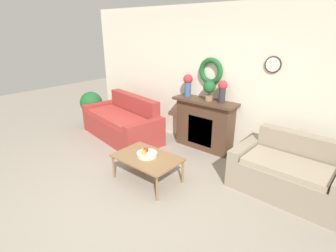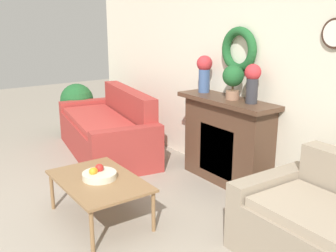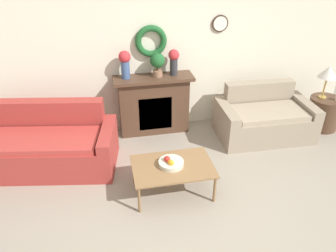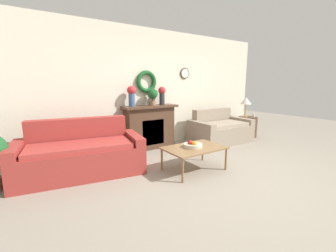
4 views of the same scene
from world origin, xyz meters
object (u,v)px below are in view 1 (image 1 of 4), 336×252
at_px(fireplace, 204,124).
at_px(loveseat_right, 288,173).
at_px(vase_on_mantel_right, 222,90).
at_px(fruit_bowl, 147,154).
at_px(vase_on_mantel_left, 188,83).
at_px(coffee_table, 147,159).
at_px(potted_plant_on_mantel, 209,89).
at_px(potted_plant_floor_by_couch, 91,104).
at_px(couch_left, 123,123).

xyz_separation_m(fireplace, loveseat_right, (1.77, -0.50, -0.20)).
bearing_deg(vase_on_mantel_right, fruit_bowl, -103.40).
distance_m(vase_on_mantel_left, vase_on_mantel_right, 0.76).
bearing_deg(loveseat_right, coffee_table, -146.85).
distance_m(fruit_bowl, vase_on_mantel_right, 1.82).
xyz_separation_m(potted_plant_on_mantel, potted_plant_floor_by_couch, (-2.96, -0.60, -0.71)).
xyz_separation_m(coffee_table, potted_plant_floor_by_couch, (-2.87, 0.99, 0.14)).
height_order(loveseat_right, vase_on_mantel_left, vase_on_mantel_left).
bearing_deg(vase_on_mantel_right, potted_plant_on_mantel, -175.63).
distance_m(loveseat_right, coffee_table, 2.10).
relative_size(coffee_table, vase_on_mantel_left, 2.34).
height_order(fruit_bowl, potted_plant_on_mantel, potted_plant_on_mantel).
xyz_separation_m(couch_left, potted_plant_on_mantel, (1.75, 0.65, 0.91)).
relative_size(fruit_bowl, potted_plant_floor_by_couch, 0.39).
xyz_separation_m(coffee_table, vase_on_mantel_left, (-0.41, 1.60, 0.88)).
xyz_separation_m(couch_left, fruit_bowl, (1.64, -0.92, 0.13)).
bearing_deg(couch_left, vase_on_mantel_left, 37.94).
distance_m(potted_plant_on_mantel, potted_plant_floor_by_couch, 3.10).
height_order(vase_on_mantel_left, vase_on_mantel_right, vase_on_mantel_left).
bearing_deg(couch_left, coffee_table, -19.62).
bearing_deg(vase_on_mantel_left, loveseat_right, -12.90).
distance_m(fruit_bowl, potted_plant_floor_by_couch, 3.01).
distance_m(couch_left, potted_plant_on_mantel, 2.08).
height_order(potted_plant_on_mantel, potted_plant_floor_by_couch, potted_plant_on_mantel).
bearing_deg(coffee_table, vase_on_mantel_left, 104.27).
height_order(vase_on_mantel_left, potted_plant_on_mantel, vase_on_mantel_left).
height_order(fireplace, potted_plant_floor_by_couch, fireplace).
bearing_deg(fruit_bowl, potted_plant_floor_by_couch, 161.11).
bearing_deg(couch_left, fireplace, 31.34).
bearing_deg(vase_on_mantel_right, fireplace, -179.03).
bearing_deg(potted_plant_on_mantel, fruit_bowl, -94.26).
bearing_deg(potted_plant_on_mantel, vase_on_mantel_left, 177.72).
xyz_separation_m(vase_on_mantel_left, potted_plant_on_mantel, (0.50, -0.02, -0.03)).
distance_m(couch_left, potted_plant_floor_by_couch, 1.23).
relative_size(couch_left, vase_on_mantel_left, 4.79).
distance_m(couch_left, loveseat_right, 3.45).
relative_size(vase_on_mantel_right, potted_plant_on_mantel, 1.10).
bearing_deg(potted_plant_on_mantel, fireplace, 168.95).
bearing_deg(potted_plant_floor_by_couch, vase_on_mantel_left, 14.06).
bearing_deg(couch_left, potted_plant_on_mantel, 30.10).
distance_m(vase_on_mantel_right, potted_plant_on_mantel, 0.26).
height_order(couch_left, loveseat_right, couch_left).
bearing_deg(vase_on_mantel_left, fireplace, -0.76).
relative_size(vase_on_mantel_left, potted_plant_floor_by_couch, 0.53).
xyz_separation_m(fireplace, vase_on_mantel_left, (-0.43, 0.01, 0.75)).
relative_size(loveseat_right, vase_on_mantel_left, 3.53).
bearing_deg(loveseat_right, couch_left, -175.72).
bearing_deg(coffee_table, vase_on_mantel_right, 77.46).
distance_m(loveseat_right, fruit_bowl, 2.12).
relative_size(fireplace, couch_left, 0.61).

